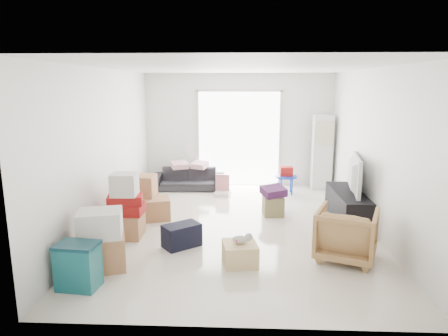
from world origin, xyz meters
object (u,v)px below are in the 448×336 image
ac_tower (322,153)px  television (349,188)px  sofa (188,175)px  armchair (347,232)px  ottoman (273,206)px  storage_bins (78,266)px  kids_table (286,175)px  tv_console (348,206)px  wood_crate (240,254)px

ac_tower → television: bearing=-88.7°
sofa → armchair: size_ratio=2.08×
armchair → ottoman: (-0.87, 1.91, -0.22)m
ac_tower → storage_bins: 6.27m
sofa → television: bearing=-34.7°
ac_tower → kids_table: (-0.87, -0.47, -0.43)m
armchair → ottoman: bearing=-43.5°
tv_console → ottoman: 1.35m
kids_table → wood_crate: kids_table is taller
ac_tower → armchair: ac_tower is taller
kids_table → wood_crate: bearing=-105.6°
armchair → storage_bins: 3.58m
television → armchair: armchair is taller
television → armchair: 1.76m
kids_table → storage_bins: bearing=-123.9°
storage_bins → ottoman: storage_bins is taller
television → kids_table: size_ratio=1.84×
television → wood_crate: bearing=144.7°
television → ottoman: size_ratio=3.12×
armchair → tv_console: bearing=-83.2°
tv_console → television: television is taller
storage_bins → kids_table: kids_table is taller
television → armchair: bearing=175.0°
armchair → wood_crate: (-1.49, -0.24, -0.26)m
wood_crate → tv_console: bearing=44.6°
ac_tower → kids_table: size_ratio=2.81×
ac_tower → storage_bins: bearing=-128.1°
ac_tower → tv_console: (0.05, -2.25, -0.61)m
ottoman → kids_table: bearing=75.1°
tv_console → kids_table: kids_table is taller
ac_tower → storage_bins: (-3.85, -4.91, -0.59)m
armchair → ottoman: armchair is taller
storage_bins → ottoman: (2.57, 2.89, -0.10)m
sofa → kids_table: (2.27, -0.32, 0.11)m
ac_tower → armchair: 3.98m
television → armchair: (-0.46, -1.68, -0.20)m
tv_console → ac_tower: bearing=91.3°
storage_bins → kids_table: size_ratio=0.92×
television → storage_bins: (-3.90, -2.66, -0.32)m
tv_console → wood_crate: bearing=-135.4°
ac_tower → television: 2.27m
television → kids_table: television is taller
armchair → sofa: bearing=-32.2°
storage_bins → wood_crate: (1.95, 0.74, -0.14)m
sofa → kids_table: size_ratio=2.71×
ac_tower → wood_crate: (-1.90, -4.17, -0.72)m
television → sofa: 3.83m
tv_console → armchair: size_ratio=1.97×
ottoman → ac_tower: bearing=57.6°
sofa → tv_console: bearing=-34.7°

